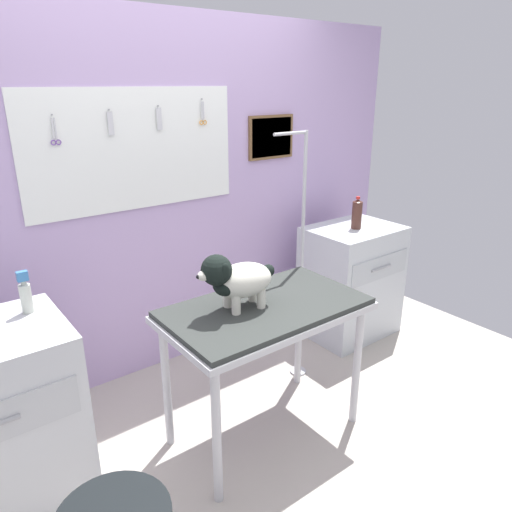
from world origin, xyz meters
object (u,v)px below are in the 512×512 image
grooming_table (265,319)px  grooming_arm (300,270)px  soda_bottle (357,214)px  cabinet_right (351,281)px  dog (236,279)px

grooming_table → grooming_arm: bearing=30.8°
grooming_table → soda_bottle: soda_bottle is taller
soda_bottle → cabinet_right: bearing=61.2°
grooming_arm → cabinet_right: grooming_arm is taller
grooming_arm → grooming_table: bearing=-149.2°
grooming_arm → soda_bottle: 0.76m
grooming_arm → cabinet_right: (0.72, 0.20, -0.32)m
grooming_arm → soda_bottle: bearing=13.8°
grooming_table → dog: 0.29m
soda_bottle → grooming_arm: bearing=-166.2°
dog → grooming_arm: bearing=21.6°
soda_bottle → grooming_table: bearing=-158.3°
grooming_table → grooming_arm: size_ratio=0.66×
grooming_table → soda_bottle: size_ratio=4.45×
grooming_table → cabinet_right: (1.26, 0.52, -0.28)m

